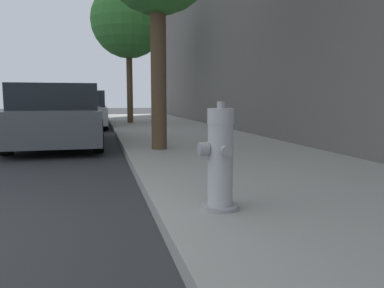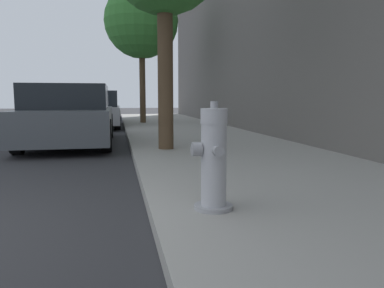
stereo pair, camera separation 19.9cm
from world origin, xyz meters
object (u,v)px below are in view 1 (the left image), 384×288
object	(u,v)px
fire_hydrant	(220,160)
parked_car_far	(85,106)
parked_car_mid	(82,110)
street_tree_far	(128,21)
parked_car_near	(59,116)

from	to	relation	value
fire_hydrant	parked_car_far	world-z (taller)	parked_car_far
parked_car_mid	street_tree_far	world-z (taller)	street_tree_far
parked_car_far	street_tree_far	xyz separation A→B (m)	(1.87, -6.17, 3.28)
parked_car_mid	parked_car_far	bearing A→B (deg)	91.03
fire_hydrant	parked_car_far	bearing A→B (deg)	95.31
parked_car_near	street_tree_far	size ratio (longest dim) A/B	0.82
fire_hydrant	parked_car_mid	xyz separation A→B (m)	(-1.54, 11.31, 0.10)
fire_hydrant	parked_car_far	size ratio (longest dim) A/B	0.21
parked_car_near	parked_car_far	distance (m)	11.89
fire_hydrant	parked_car_mid	bearing A→B (deg)	97.74
parked_car_mid	parked_car_far	distance (m)	6.46
parked_car_far	street_tree_far	world-z (taller)	street_tree_far
street_tree_far	parked_car_far	bearing A→B (deg)	106.89
parked_car_mid	street_tree_far	xyz separation A→B (m)	(1.76, 0.28, 3.28)
fire_hydrant	parked_car_far	xyz separation A→B (m)	(-1.65, 17.76, 0.10)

